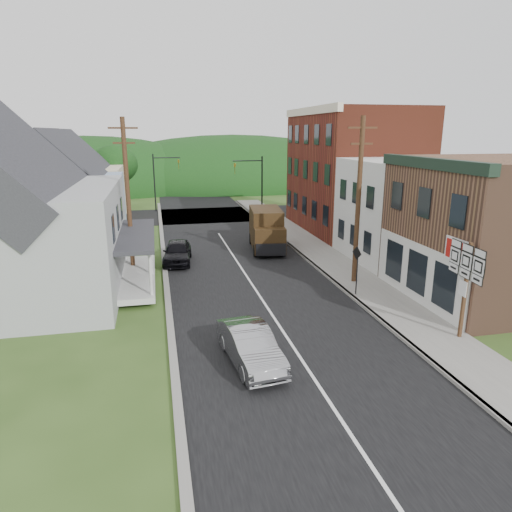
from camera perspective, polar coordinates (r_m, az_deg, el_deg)
ground at (r=21.24m, az=2.04°, el=-7.43°), size 120.00×120.00×0.00m
road at (r=30.51m, az=-2.64°, el=-0.34°), size 9.00×90.00×0.02m
cross_road at (r=46.95m, az=-6.22°, el=5.11°), size 60.00×9.00×0.02m
sidewalk_right at (r=30.18m, az=9.13°, el=-0.55°), size 2.80×55.00×0.15m
curb_right at (r=29.72m, az=6.70°, el=-0.70°), size 0.20×55.00×0.15m
curb_left at (r=28.17m, az=-11.30°, el=-1.83°), size 0.30×55.00×0.12m
storefront_tan at (r=25.41m, az=27.66°, el=2.86°), size 8.00×8.00×7.00m
storefront_white at (r=31.45m, az=18.95°, el=5.39°), size 8.00×7.00×6.50m
storefront_red at (r=39.60m, az=12.03°, el=10.30°), size 8.00×12.00×10.00m
house_gray at (r=26.25m, az=-27.96°, el=4.81°), size 10.20×12.24×8.35m
house_blue at (r=36.75m, az=-21.99°, el=7.12°), size 7.14×8.16×7.28m
house_cream at (r=45.67m, az=-20.86°, el=8.61°), size 7.14×8.16×7.28m
utility_pole_right at (r=25.07m, az=12.68°, el=6.78°), size 1.60×0.26×9.00m
utility_pole_left at (r=27.24m, az=-15.72°, el=7.24°), size 1.60×0.26×9.00m
traffic_signal_right at (r=43.69m, az=-0.15°, el=9.42°), size 2.87×0.20×6.00m
traffic_signal_left at (r=49.67m, az=-11.81°, el=9.80°), size 2.87×0.20×6.00m
tree_left_d at (r=51.24m, az=-17.26°, el=10.87°), size 4.80×4.80×6.94m
forested_ridge at (r=74.59m, az=-8.66°, el=8.76°), size 90.00×30.00×16.00m
silver_sedan at (r=16.81m, az=-0.71°, el=-11.22°), size 1.98×4.34×1.38m
dark_sedan at (r=29.75m, az=-9.81°, el=0.49°), size 2.18×4.42×1.45m
delivery_van at (r=32.47m, az=1.32°, el=3.30°), size 2.73×5.42×2.91m
route_sign_cluster at (r=19.68m, az=24.72°, el=-2.39°), size 0.28×2.24×3.93m
warning_sign at (r=23.53m, az=12.51°, el=-0.95°), size 0.19×0.68×2.54m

